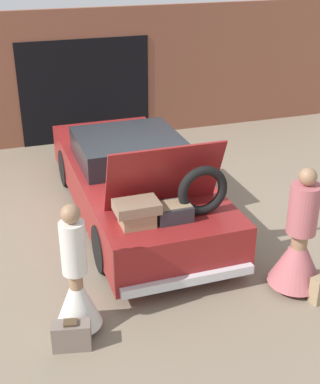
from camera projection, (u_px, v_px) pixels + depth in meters
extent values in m
plane|color=#7F705B|center=(135.00, 213.00, 8.79)|extent=(40.00, 40.00, 0.00)
cube|color=brown|center=(84.00, 77.00, 11.36)|extent=(12.00, 0.12, 2.80)
cube|color=black|center=(86.00, 91.00, 11.43)|extent=(2.80, 0.02, 2.20)
cube|color=maroon|center=(134.00, 185.00, 8.57)|extent=(1.84, 4.76, 0.66)
cube|color=#1E2328|center=(128.00, 148.00, 8.58)|extent=(1.62, 1.52, 0.41)
cylinder|color=black|center=(66.00, 168.00, 9.66)|extent=(0.18, 0.66, 0.66)
cylinder|color=black|center=(156.00, 156.00, 10.15)|extent=(0.18, 0.66, 0.66)
cylinder|color=black|center=(103.00, 248.00, 7.18)|extent=(0.18, 0.66, 0.66)
cylinder|color=black|center=(219.00, 228.00, 7.67)|extent=(0.18, 0.66, 0.66)
cube|color=silver|center=(189.00, 280.00, 6.60)|extent=(1.75, 0.10, 0.12)
cube|color=maroon|center=(165.00, 176.00, 6.95)|extent=(1.57, 0.40, 0.94)
cube|color=#9E8460|center=(137.00, 218.00, 6.69)|extent=(0.42, 0.34, 0.19)
cube|color=#2D2D33|center=(173.00, 212.00, 6.83)|extent=(0.46, 0.36, 0.20)
cube|color=#8C7259|center=(137.00, 207.00, 6.62)|extent=(0.56, 0.38, 0.13)
cube|color=#9E8460|center=(173.00, 212.00, 6.83)|extent=(0.44, 0.28, 0.21)
torus|color=black|center=(203.00, 191.00, 6.84)|extent=(0.68, 0.12, 0.68)
cylinder|color=#997051|center=(78.00, 301.00, 6.06)|extent=(0.16, 0.16, 0.78)
cone|color=silver|center=(77.00, 298.00, 6.04)|extent=(0.54, 0.54, 0.71)
cylinder|color=silver|center=(73.00, 248.00, 5.75)|extent=(0.28, 0.28, 0.62)
sphere|color=#997051|center=(70.00, 214.00, 5.57)|extent=(0.21, 0.21, 0.21)
cylinder|color=#997051|center=(297.00, 260.00, 6.79)|extent=(0.20, 0.20, 0.81)
cone|color=#B25B60|center=(297.00, 257.00, 6.77)|extent=(0.70, 0.70, 0.73)
cylinder|color=#B25B60|center=(304.00, 209.00, 6.47)|extent=(0.37, 0.37, 0.64)
sphere|color=#997051|center=(308.00, 177.00, 6.29)|extent=(0.22, 0.22, 0.22)
cube|color=#75665B|center=(72.00, 336.00, 5.87)|extent=(0.46, 0.28, 0.33)
cube|color=#4C3823|center=(70.00, 322.00, 5.79)|extent=(0.17, 0.14, 0.02)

